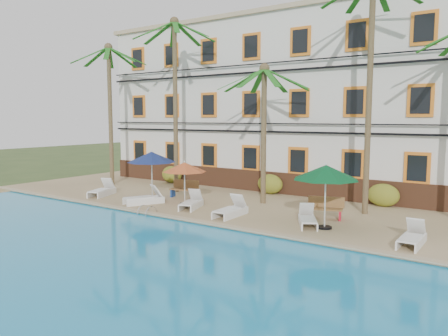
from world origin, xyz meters
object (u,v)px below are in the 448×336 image
Objects in this scene: umbrella_blue at (152,157)px; lounger_f at (412,237)px; umbrella_red at (184,167)px; pool_ladder at (147,214)px; lounger_a at (102,190)px; bench_left at (184,189)px; lounger_e at (308,219)px; palm_d at (370,64)px; lounger_d at (231,209)px; lounger_c at (191,202)px; palm_c at (264,112)px; lounger_b at (145,198)px; bench_right at (324,208)px; umbrella_green at (326,173)px; palm_b at (175,83)px; palm_a at (110,95)px.

umbrella_blue reaches higher than lounger_f.
umbrella_red is 3.16m from pool_ladder.
lounger_f is at bearing -1.14° from lounger_a.
lounger_e is at bearing -13.94° from bench_left.
palm_d is 5.38× the size of lounger_d.
palm_d is 5.40× the size of lounger_c.
palm_c is 6.35m from lounger_e.
lounger_c is at bearing -43.44° from bench_left.
umbrella_blue is 3.41× the size of pool_ladder.
lounger_f is (12.38, -0.01, -0.03)m from lounger_b.
palm_c is at bearing 54.35° from lounger_c.
bench_right is 7.68m from pool_ladder.
umbrella_red is at bearing 7.51° from lounger_a.
bench_left is (-8.67, 2.02, -1.69)m from umbrella_green.
bench_right reaches higher than lounger_a.
palm_b is 0.94× the size of palm_d.
lounger_e is 1.51m from bench_right.
palm_d is 11.05m from bench_left.
palm_a reaches higher than lounger_b.
lounger_a reaches higher than lounger_e.
lounger_e is (8.42, 0.51, -0.03)m from lounger_b.
umbrella_red is 1.12× the size of lounger_c.
lounger_d is 2.59× the size of pool_ladder.
lounger_e is (-1.20, -3.45, -6.22)m from palm_d.
lounger_a is at bearing -164.50° from palm_d.
lounger_c is 1.22× the size of bench_left.
palm_a is 11.01m from palm_c.
lounger_e is at bearing 17.29° from pool_ladder.
palm_a is 10.92m from pool_ladder.
palm_c is at bearing 13.29° from bench_left.
bench_right is 2.11× the size of pool_ladder.
lounger_c is (-2.15, -2.99, -4.20)m from palm_c.
palm_b reaches higher than pool_ladder.
palm_d reaches higher than pool_ladder.
palm_a is 10.69m from lounger_c.
palm_c is at bearing 36.42° from lounger_b.
umbrella_blue is (5.49, -2.06, -3.45)m from palm_a.
palm_d is at bearing 26.17° from lounger_c.
umbrella_red reaches higher than lounger_d.
palm_d reaches higher than palm_a.
palm_b is 5.81m from umbrella_red.
lounger_e is (11.94, 0.20, -0.03)m from lounger_a.
bench_left is (1.57, -1.17, -5.68)m from palm_b.
lounger_a is at bearing -160.27° from umbrella_blue.
umbrella_blue is at bearing 173.05° from umbrella_red.
umbrella_green is 1.38× the size of lounger_e.
umbrella_blue is 1.61× the size of bench_right.
lounger_a is 6.09m from lounger_c.
bench_left reaches higher than lounger_c.
umbrella_blue is at bearing 168.67° from lounger_d.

